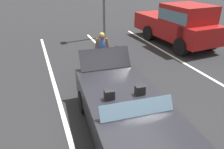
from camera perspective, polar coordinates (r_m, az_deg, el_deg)
The scene contains 9 objects.
ground_plane at distance 5.49m, azimuth 3.83°, elevation -15.23°, with size 80.00×80.00×0.00m, color black.
lot_line_near at distance 5.21m, azimuth -10.18°, elevation -18.31°, with size 18.00×0.12×0.01m, color silver.
lot_line_mid at distance 6.08m, azimuth 16.16°, elevation -11.70°, with size 18.00×0.12×0.01m, color silver.
convertible_car at distance 4.97m, azimuth 4.84°, elevation -11.47°, with size 4.32×2.04×1.50m.
suitcase_large_black at distance 9.01m, azimuth 1.06°, elevation 4.66°, with size 0.53×0.54×0.74m.
suitcase_medium_bright at distance 7.71m, azimuth 2.92°, elevation 0.45°, with size 0.35×0.45×0.88m.
suitcase_small_carryon at distance 7.47m, azimuth -0.15°, elevation -0.90°, with size 0.28×0.37×0.80m.
traveler_person at distance 7.82m, azimuth -2.54°, elevation 5.72°, with size 0.29×0.61×1.65m.
parked_pickup_truck_near at distance 11.91m, azimuth 17.11°, elevation 12.46°, with size 5.12×2.32×2.10m.
Camera 1 is at (3.76, -1.77, 3.58)m, focal length 35.31 mm.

